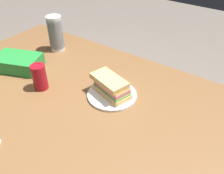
{
  "coord_description": "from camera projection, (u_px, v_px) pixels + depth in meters",
  "views": [
    {
      "loc": [
        -0.57,
        0.52,
        1.46
      ],
      "look_at": [
        -0.09,
        -0.17,
        0.83
      ],
      "focal_mm": 38.17,
      "sensor_mm": 36.0,
      "label": 1
    }
  ],
  "objects": [
    {
      "name": "dining_table",
      "position": [
        75.0,
        123.0,
        1.06
      ],
      "size": [
        1.62,
        1.08,
        0.78
      ],
      "color": "brown",
      "rests_on": "ground_plane"
    },
    {
      "name": "plastic_cup_stack",
      "position": [
        56.0,
        33.0,
        1.37
      ],
      "size": [
        0.08,
        0.08,
        0.2
      ],
      "color": "silver",
      "rests_on": "dining_table"
    },
    {
      "name": "paper_plate",
      "position": [
        112.0,
        95.0,
        1.07
      ],
      "size": [
        0.22,
        0.22,
        0.01
      ],
      "primitive_type": "cylinder",
      "color": "white",
      "rests_on": "dining_table"
    },
    {
      "name": "sandwich",
      "position": [
        111.0,
        86.0,
        1.04
      ],
      "size": [
        0.2,
        0.14,
        0.08
      ],
      "color": "#DBB26B",
      "rests_on": "paper_plate"
    },
    {
      "name": "chip_bag",
      "position": [
        18.0,
        62.0,
        1.24
      ],
      "size": [
        0.27,
        0.22,
        0.07
      ],
      "primitive_type": "cube",
      "rotation": [
        0.0,
        0.0,
        3.52
      ],
      "color": "#268C38",
      "rests_on": "dining_table"
    },
    {
      "name": "soda_can_red",
      "position": [
        40.0,
        77.0,
        1.09
      ],
      "size": [
        0.07,
        0.07,
        0.12
      ],
      "primitive_type": "cylinder",
      "color": "maroon",
      "rests_on": "dining_table"
    }
  ]
}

